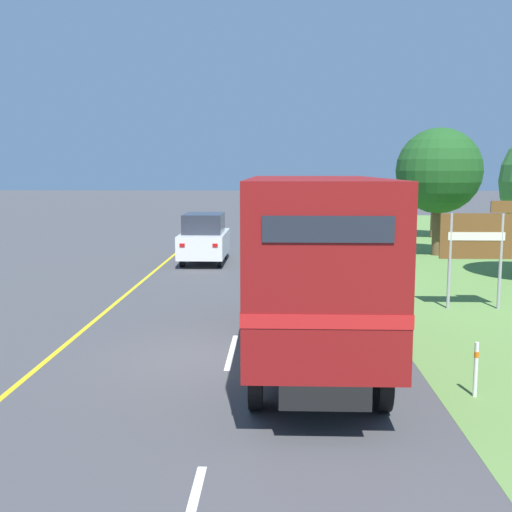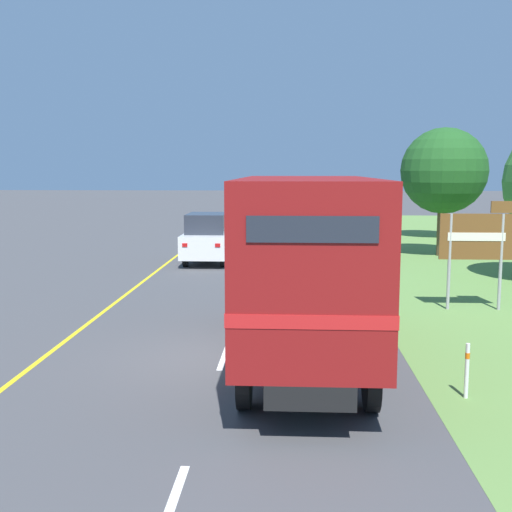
# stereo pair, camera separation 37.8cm
# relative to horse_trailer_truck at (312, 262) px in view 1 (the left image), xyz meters

# --- Properties ---
(ground_plane) EXTENTS (200.00, 200.00, 0.00)m
(ground_plane) POSITION_rel_horse_trailer_truck_xyz_m (-1.64, 0.31, -2.04)
(ground_plane) COLOR #444447
(edge_line_yellow) EXTENTS (0.12, 58.40, 0.01)m
(edge_line_yellow) POSITION_rel_horse_trailer_truck_xyz_m (-5.34, 11.82, -2.04)
(edge_line_yellow) COLOR yellow
(edge_line_yellow) RESTS_ON ground
(centre_dash_near) EXTENTS (0.12, 2.60, 0.01)m
(centre_dash_near) POSITION_rel_horse_trailer_truck_xyz_m (-1.64, 0.78, -2.04)
(centre_dash_near) COLOR white
(centre_dash_near) RESTS_ON ground
(centre_dash_mid_a) EXTENTS (0.12, 2.60, 0.01)m
(centre_dash_mid_a) POSITION_rel_horse_trailer_truck_xyz_m (-1.64, 7.38, -2.04)
(centre_dash_mid_a) COLOR white
(centre_dash_mid_a) RESTS_ON ground
(centre_dash_mid_b) EXTENTS (0.12, 2.60, 0.01)m
(centre_dash_mid_b) POSITION_rel_horse_trailer_truck_xyz_m (-1.64, 13.98, -2.04)
(centre_dash_mid_b) COLOR white
(centre_dash_mid_b) RESTS_ON ground
(centre_dash_far) EXTENTS (0.12, 2.60, 0.01)m
(centre_dash_far) POSITION_rel_horse_trailer_truck_xyz_m (-1.64, 20.58, -2.04)
(centre_dash_far) COLOR white
(centre_dash_far) RESTS_ON ground
(centre_dash_farthest) EXTENTS (0.12, 2.60, 0.01)m
(centre_dash_farthest) POSITION_rel_horse_trailer_truck_xyz_m (-1.64, 27.18, -2.04)
(centre_dash_farthest) COLOR white
(centre_dash_farthest) RESTS_ON ground
(horse_trailer_truck) EXTENTS (2.38, 8.31, 3.68)m
(horse_trailer_truck) POSITION_rel_horse_trailer_truck_xyz_m (0.00, 0.00, 0.00)
(horse_trailer_truck) COLOR black
(horse_trailer_truck) RESTS_ON ground
(lead_car_white) EXTENTS (1.80, 3.89, 2.04)m
(lead_car_white) POSITION_rel_horse_trailer_truck_xyz_m (-3.69, 13.61, -1.03)
(lead_car_white) COLOR black
(lead_car_white) RESTS_ON ground
(highway_sign) EXTENTS (1.97, 0.09, 2.98)m
(highway_sign) POSITION_rel_horse_trailer_truck_xyz_m (4.78, 5.20, -0.12)
(highway_sign) COLOR #9E9EA3
(highway_sign) RESTS_ON ground
(roadside_tree_mid) EXTENTS (3.76, 3.76, 5.63)m
(roadside_tree_mid) POSITION_rel_horse_trailer_truck_xyz_m (6.40, 16.31, 1.69)
(roadside_tree_mid) COLOR brown
(roadside_tree_mid) RESTS_ON ground
(roadside_tree_far) EXTENTS (3.72, 3.72, 5.57)m
(roadside_tree_far) POSITION_rel_horse_trailer_truck_xyz_m (8.04, 23.78, 1.65)
(roadside_tree_far) COLOR brown
(roadside_tree_far) RESTS_ON ground
(delineator_post) EXTENTS (0.08, 0.08, 0.95)m
(delineator_post) POSITION_rel_horse_trailer_truck_xyz_m (2.69, -1.78, -1.54)
(delineator_post) COLOR white
(delineator_post) RESTS_ON ground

